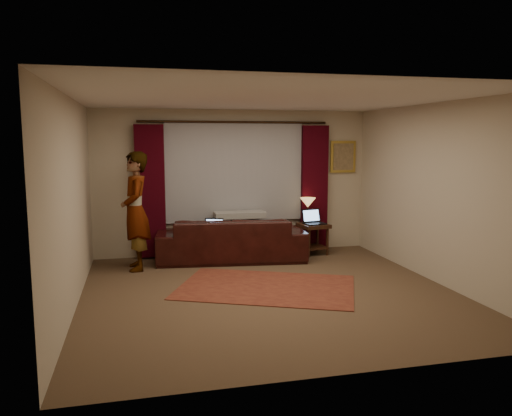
{
  "coord_description": "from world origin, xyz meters",
  "views": [
    {
      "loc": [
        -1.71,
        -6.39,
        2.07
      ],
      "look_at": [
        0.1,
        1.2,
        1.0
      ],
      "focal_mm": 35.0,
      "sensor_mm": 36.0,
      "label": 1
    }
  ],
  "objects_px": {
    "end_table": "(313,239)",
    "person": "(136,211)",
    "laptop_sofa": "(212,227)",
    "laptop_table": "(315,217)",
    "sofa": "(231,231)",
    "tiffany_lamp": "(308,210)"
  },
  "relations": [
    {
      "from": "end_table",
      "to": "person",
      "type": "bearing_deg",
      "value": -173.31
    },
    {
      "from": "person",
      "to": "laptop_sofa",
      "type": "bearing_deg",
      "value": 90.07
    },
    {
      "from": "laptop_sofa",
      "to": "laptop_table",
      "type": "xyz_separation_m",
      "value": [
        1.9,
        0.22,
        0.06
      ]
    },
    {
      "from": "sofa",
      "to": "laptop_table",
      "type": "distance_m",
      "value": 1.55
    },
    {
      "from": "tiffany_lamp",
      "to": "laptop_table",
      "type": "height_order",
      "value": "tiffany_lamp"
    },
    {
      "from": "laptop_sofa",
      "to": "person",
      "type": "relative_size",
      "value": 0.19
    },
    {
      "from": "sofa",
      "to": "end_table",
      "type": "xyz_separation_m",
      "value": [
        1.53,
        0.09,
        -0.23
      ]
    },
    {
      "from": "sofa",
      "to": "end_table",
      "type": "height_order",
      "value": "sofa"
    },
    {
      "from": "tiffany_lamp",
      "to": "laptop_table",
      "type": "bearing_deg",
      "value": -67.96
    },
    {
      "from": "laptop_table",
      "to": "person",
      "type": "height_order",
      "value": "person"
    },
    {
      "from": "tiffany_lamp",
      "to": "end_table",
      "type": "bearing_deg",
      "value": -64.02
    },
    {
      "from": "laptop_sofa",
      "to": "laptop_table",
      "type": "relative_size",
      "value": 0.89
    },
    {
      "from": "person",
      "to": "tiffany_lamp",
      "type": "bearing_deg",
      "value": 94.88
    },
    {
      "from": "end_table",
      "to": "tiffany_lamp",
      "type": "bearing_deg",
      "value": 115.98
    },
    {
      "from": "laptop_sofa",
      "to": "tiffany_lamp",
      "type": "relative_size",
      "value": 0.77
    },
    {
      "from": "laptop_sofa",
      "to": "person",
      "type": "xyz_separation_m",
      "value": [
        -1.24,
        -0.1,
        0.32
      ]
    },
    {
      "from": "sofa",
      "to": "person",
      "type": "bearing_deg",
      "value": 16.68
    },
    {
      "from": "laptop_sofa",
      "to": "person",
      "type": "distance_m",
      "value": 1.28
    },
    {
      "from": "tiffany_lamp",
      "to": "person",
      "type": "height_order",
      "value": "person"
    },
    {
      "from": "sofa",
      "to": "tiffany_lamp",
      "type": "relative_size",
      "value": 5.52
    },
    {
      "from": "laptop_sofa",
      "to": "person",
      "type": "bearing_deg",
      "value": -152.49
    },
    {
      "from": "end_table",
      "to": "sofa",
      "type": "bearing_deg",
      "value": -176.73
    }
  ]
}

